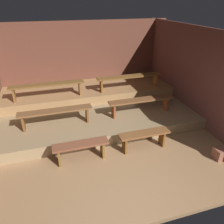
{
  "coord_description": "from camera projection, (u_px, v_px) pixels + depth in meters",
  "views": [
    {
      "loc": [
        -1.2,
        -2.4,
        3.12
      ],
      "look_at": [
        0.29,
        2.51,
        0.47
      ],
      "focal_mm": 35.64,
      "sensor_mm": 36.0,
      "label": 1
    }
  ],
  "objects": [
    {
      "name": "bench_middle_left",
      "position": [
        47.0,
        86.0,
        6.26
      ],
      "size": [
        2.06,
        0.28,
        0.43
      ],
      "color": "brown",
      "rests_on": "platform_middle"
    },
    {
      "name": "bench_lower_left",
      "position": [
        56.0,
        113.0,
        5.41
      ],
      "size": [
        1.78,
        0.28,
        0.43
      ],
      "color": "brown",
      "rests_on": "platform_lower"
    },
    {
      "name": "wall_back",
      "position": [
        82.0,
        60.0,
        7.55
      ],
      "size": [
        6.08,
        0.06,
        2.49
      ],
      "primitive_type": "cube",
      "color": "brown",
      "rests_on": "ground"
    },
    {
      "name": "wall_right",
      "position": [
        195.0,
        75.0,
        6.06
      ],
      "size": [
        0.06,
        5.87,
        2.49
      ],
      "primitive_type": "cube",
      "color": "brown",
      "rests_on": "ground"
    },
    {
      "name": "ground",
      "position": [
        101.0,
        130.0,
        5.96
      ],
      "size": [
        6.08,
        5.87,
        0.08
      ],
      "primitive_type": "cube",
      "color": "#9A724C"
    },
    {
      "name": "platform_lower",
      "position": [
        94.0,
        110.0,
        6.61
      ],
      "size": [
        5.28,
        3.34,
        0.27
      ],
      "primitive_type": "cube",
      "color": "#967C58",
      "rests_on": "ground"
    },
    {
      "name": "bench_middle_right",
      "position": [
        129.0,
        78.0,
        6.9
      ],
      "size": [
        2.06,
        0.28,
        0.43
      ],
      "color": "brown",
      "rests_on": "platform_middle"
    },
    {
      "name": "wooden_crate_floor",
      "position": [
        220.0,
        154.0,
        4.8
      ],
      "size": [
        0.24,
        0.24,
        0.24
      ],
      "primitive_type": "cube",
      "color": "brown",
      "rests_on": "ground"
    },
    {
      "name": "bench_floor_right",
      "position": [
        144.0,
        136.0,
        5.03
      ],
      "size": [
        1.17,
        0.28,
        0.43
      ],
      "color": "brown",
      "rests_on": "ground"
    },
    {
      "name": "bench_floor_left",
      "position": [
        81.0,
        147.0,
        4.66
      ],
      "size": [
        1.17,
        0.28,
        0.43
      ],
      "color": "brown",
      "rests_on": "ground"
    },
    {
      "name": "bench_lower_right",
      "position": [
        141.0,
        102.0,
        5.99
      ],
      "size": [
        1.78,
        0.28,
        0.43
      ],
      "color": "brown",
      "rests_on": "platform_lower"
    },
    {
      "name": "platform_middle",
      "position": [
        88.0,
        91.0,
        7.22
      ],
      "size": [
        5.28,
        1.62,
        0.27
      ],
      "primitive_type": "cube",
      "color": "#A3784B",
      "rests_on": "platform_lower"
    }
  ]
}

